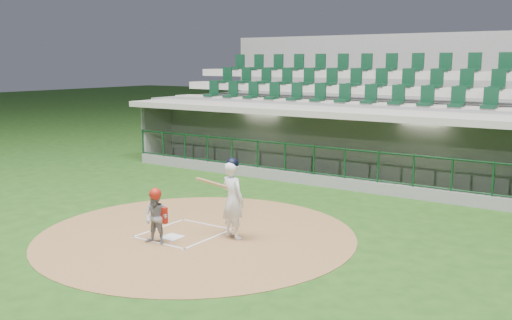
# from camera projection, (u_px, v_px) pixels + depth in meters

# --- Properties ---
(ground) EXTENTS (120.00, 120.00, 0.00)m
(ground) POSITION_uv_depth(u_px,v_px,m) (192.00, 231.00, 13.27)
(ground) COLOR #1C4213
(ground) RESTS_ON ground
(dirt_circle) EXTENTS (7.20, 7.20, 0.01)m
(dirt_circle) POSITION_uv_depth(u_px,v_px,m) (197.00, 235.00, 12.94)
(dirt_circle) COLOR brown
(dirt_circle) RESTS_ON ground
(home_plate) EXTENTS (0.43, 0.43, 0.02)m
(home_plate) POSITION_uv_depth(u_px,v_px,m) (172.00, 237.00, 12.69)
(home_plate) COLOR white
(home_plate) RESTS_ON dirt_circle
(batter_box_chalk) EXTENTS (1.55, 1.80, 0.01)m
(batter_box_chalk) POSITION_uv_depth(u_px,v_px,m) (184.00, 233.00, 13.02)
(batter_box_chalk) COLOR white
(batter_box_chalk) RESTS_ON ground
(dugout_structure) EXTENTS (16.40, 3.70, 3.00)m
(dugout_structure) POSITION_uv_depth(u_px,v_px,m) (343.00, 148.00, 19.46)
(dugout_structure) COLOR slate
(dugout_structure) RESTS_ON ground
(seating_deck) EXTENTS (17.00, 6.72, 5.15)m
(seating_deck) POSITION_uv_depth(u_px,v_px,m) (375.00, 126.00, 21.95)
(seating_deck) COLOR slate
(seating_deck) RESTS_ON ground
(batter) EXTENTS (0.89, 0.91, 1.81)m
(batter) POSITION_uv_depth(u_px,v_px,m) (233.00, 198.00, 12.52)
(batter) COLOR white
(batter) RESTS_ON dirt_circle
(catcher) EXTENTS (0.63, 0.53, 1.23)m
(catcher) POSITION_uv_depth(u_px,v_px,m) (156.00, 216.00, 12.19)
(catcher) COLOR gray
(catcher) RESTS_ON dirt_circle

